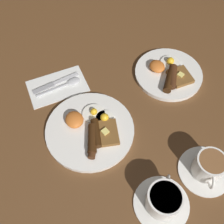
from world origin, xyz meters
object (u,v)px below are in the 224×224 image
teacup_far (208,167)px  knife (53,84)px  spoon (69,83)px  teacup_near (163,200)px  breakfast_plate_far (169,73)px  breakfast_plate_near (91,129)px

teacup_far → knife: size_ratio=0.89×
knife → spoon: 0.06m
teacup_near → teacup_far: size_ratio=0.99×
teacup_near → knife: bearing=-166.3°
breakfast_plate_far → spoon: 0.36m
breakfast_plate_near → knife: bearing=-169.0°
teacup_far → spoon: 0.54m
teacup_near → breakfast_plate_far: bearing=144.9°
breakfast_plate_far → breakfast_plate_near: bearing=-75.9°
spoon → knife: bearing=155.4°
breakfast_plate_near → spoon: 0.21m
teacup_near → spoon: 0.51m
spoon → teacup_near: bearing=-83.2°
teacup_near → knife: 0.54m
teacup_far → knife: teacup_far is taller
breakfast_plate_near → spoon: (-0.21, 0.01, -0.00)m
teacup_near → spoon: teacup_near is taller
teacup_far → spoon: size_ratio=0.93×
teacup_far → spoon: teacup_far is taller
breakfast_plate_near → knife: breakfast_plate_near is taller
teacup_far → spoon: bearing=-153.6°
teacup_far → knife: 0.58m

